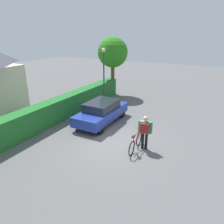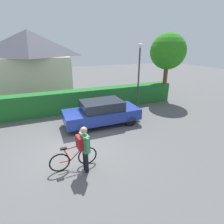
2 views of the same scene
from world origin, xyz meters
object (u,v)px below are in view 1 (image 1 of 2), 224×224
Objects in this scene: parked_car_near at (102,112)px; bicycle at (135,143)px; person_rider at (145,130)px; street_lamp at (104,69)px; tree_kerbside at (113,53)px.

parked_car_near is 2.39× the size of bicycle.
street_lamp reaches higher than person_rider.
parked_car_near is 3.77m from bicycle.
tree_kerbside is at bearing 22.03° from parked_car_near.
tree_kerbside is at bearing 34.49° from bicycle.
street_lamp is (3.16, 1.67, 2.01)m from parked_car_near.
parked_car_near is 6.98m from tree_kerbside.
tree_kerbside reaches higher than bicycle.
bicycle is 0.77m from person_rider.
tree_kerbside is (2.72, 0.71, 0.91)m from street_lamp.
street_lamp is at bearing 42.20° from bicycle.
tree_kerbside is (5.88, 2.38, 2.92)m from parked_car_near.
parked_car_near is 0.96× the size of street_lamp.
parked_car_near is 3.88m from person_rider.
person_rider is (0.31, -0.32, 0.63)m from bicycle.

